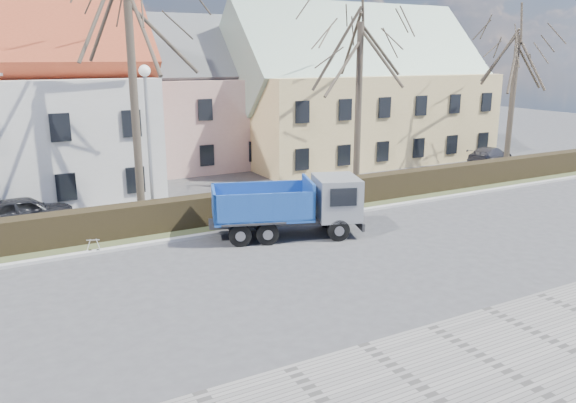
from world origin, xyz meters
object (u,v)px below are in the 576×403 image
parked_car_a (25,212)px  parked_car_b (490,156)px  streetlight (149,147)px  cart_frame (88,246)px  dump_truck (282,207)px

parked_car_a → parked_car_b: 29.32m
parked_car_a → streetlight: bearing=-121.9°
streetlight → cart_frame: bearing=-144.0°
parked_car_b → cart_frame: bearing=84.3°
cart_frame → parked_car_a: bearing=110.2°
cart_frame → streetlight: bearing=36.0°
streetlight → parked_car_b: (24.36, 3.32, -2.90)m
dump_truck → cart_frame: bearing=-173.9°
streetlight → dump_truck: bearing=-42.7°
dump_truck → cart_frame: 7.66m
streetlight → cart_frame: (-3.15, -2.29, -3.20)m
dump_truck → parked_car_a: dump_truck is taller
dump_truck → parked_car_a: (-9.22, 6.54, -0.58)m
streetlight → cart_frame: 5.04m
cart_frame → parked_car_b: parked_car_b is taller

